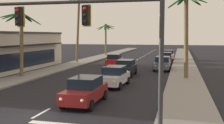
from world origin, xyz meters
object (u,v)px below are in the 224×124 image
Objects in this scene: sedan_parked_far_kerb at (163,63)px; sedan_parked_mid_kerb at (166,58)px; sedan_parked_nearest_kerb at (168,55)px; palm_right_second at (186,21)px; sedan_lead_at_stop_bar at (85,90)px; traffic_signal_mast at (87,26)px; palm_left_farthest at (106,32)px; sedan_fifth_in_queue at (126,68)px; palm_left_third at (78,19)px; sedan_oncoming_far at (115,60)px; palm_left_second at (21,28)px; sedan_third_in_queue at (114,76)px.

sedan_parked_mid_kerb is at bearing 90.42° from sedan_parked_far_kerb.
sedan_parked_nearest_kerb is 21.68m from palm_right_second.
palm_right_second is at bearing 62.05° from sedan_lead_at_stop_bar.
sedan_parked_far_kerb is 0.54× the size of palm_right_second.
palm_left_farthest is (-11.13, 43.67, 0.14)m from traffic_signal_mast.
sedan_lead_at_stop_bar and sedan_fifth_in_queue have the same top height.
palm_left_third is (-13.36, -8.05, 5.94)m from sedan_parked_nearest_kerb.
sedan_parked_mid_kerb is 15.76m from palm_right_second.
sedan_oncoming_far is at bearing -140.24° from sedan_parked_mid_kerb.
sedan_parked_mid_kerb is (-0.09, -6.21, 0.00)m from sedan_parked_nearest_kerb.
sedan_fifth_in_queue is at bearing -50.65° from palm_left_third.
palm_left_third is at bearing 111.81° from sedan_lead_at_stop_bar.
sedan_parked_far_kerb is (2.20, 21.25, -3.86)m from traffic_signal_mast.
sedan_parked_far_kerb is 16.02m from palm_left_third.
sedan_oncoming_far is at bearing 98.63° from sedan_lead_at_stop_bar.
sedan_fifth_in_queue is 0.99× the size of sedan_parked_nearest_kerb.
sedan_parked_nearest_kerb is 0.67× the size of palm_left_second.
sedan_parked_nearest_kerb is at bearing 83.71° from sedan_lead_at_stop_bar.
sedan_parked_far_kerb is (-0.03, -14.66, 0.00)m from sedan_parked_nearest_kerb.
sedan_third_in_queue is (-1.02, 9.64, -3.86)m from traffic_signal_mast.
palm_left_farthest reaches higher than sedan_fifth_in_queue.
sedan_fifth_in_queue is 1.00× the size of sedan_parked_far_kerb.
sedan_parked_nearest_kerb is (3.24, 26.27, 0.00)m from sedan_third_in_queue.
palm_left_third reaches higher than sedan_lead_at_stop_bar.
palm_left_second is (-13.27, -9.28, 4.15)m from sedan_parked_far_kerb.
traffic_signal_mast is at bearing -94.11° from sedan_parked_mid_kerb.
sedan_lead_at_stop_bar is 1.00× the size of sedan_fifth_in_queue.
sedan_fifth_in_queue is (-1.30, 15.86, -3.86)m from traffic_signal_mast.
sedan_oncoming_far is 13.53m from sedan_parked_nearest_kerb.
palm_right_second is at bearing 72.37° from traffic_signal_mast.
palm_left_farthest reaches higher than sedan_lead_at_stop_bar.
sedan_lead_at_stop_bar is 13.59m from palm_left_second.
sedan_third_in_queue and sedan_parked_nearest_kerb have the same top height.
sedan_third_in_queue is at bearing -60.95° from palm_left_third.
sedan_third_in_queue is at bearing -73.45° from palm_left_farthest.
traffic_signal_mast is 1.66× the size of palm_left_second.
sedan_oncoming_far is at bearing 100.56° from traffic_signal_mast.
sedan_oncoming_far is 14.46m from palm_left_second.
traffic_signal_mast is at bearing -93.55° from sedan_parked_nearest_kerb.
sedan_fifth_in_queue is 16.61m from palm_left_third.
palm_right_second is at bearing -45.10° from sedan_oncoming_far.
sedan_third_in_queue is 35.73m from palm_left_farthest.
sedan_lead_at_stop_bar is at bearing -117.95° from palm_right_second.
traffic_signal_mast is 16.31m from palm_left_second.
palm_left_second is (-9.71, 8.56, 4.15)m from sedan_lead_at_stop_bar.
palm_left_third is 1.56× the size of palm_left_farthest.
traffic_signal_mast reaches higher than sedan_oncoming_far.
sedan_oncoming_far is (-3.49, 14.54, 0.00)m from sedan_third_in_queue.
sedan_parked_far_kerb is (6.70, -2.92, 0.00)m from sedan_oncoming_far.
sedan_parked_mid_kerb is at bearing 85.89° from traffic_signal_mast.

